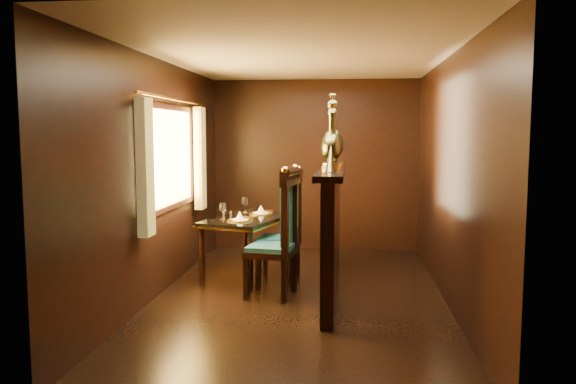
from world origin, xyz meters
name	(u,v)px	position (x,y,z in m)	size (l,w,h in m)	color
ground	(300,297)	(0.00, 0.00, 0.00)	(5.00, 5.00, 0.00)	black
room_shell	(292,147)	(-0.09, 0.02, 1.58)	(3.04, 5.04, 2.52)	black
partition	(332,226)	(0.32, 0.30, 0.71)	(0.26, 2.70, 1.36)	black
dining_table	(247,223)	(-0.70, 0.77, 0.65)	(1.05, 1.38, 0.92)	black
chair_left	(282,229)	(-0.18, 0.00, 0.73)	(0.57, 0.59, 1.39)	black
chair_right	(289,223)	(-0.18, 0.58, 0.70)	(0.52, 0.54, 1.34)	black
peacock_left	(332,135)	(0.33, -0.06, 1.70)	(0.22, 0.57, 0.68)	#164433
peacock_right	(333,131)	(0.33, 0.37, 1.75)	(0.24, 0.65, 0.78)	#164433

